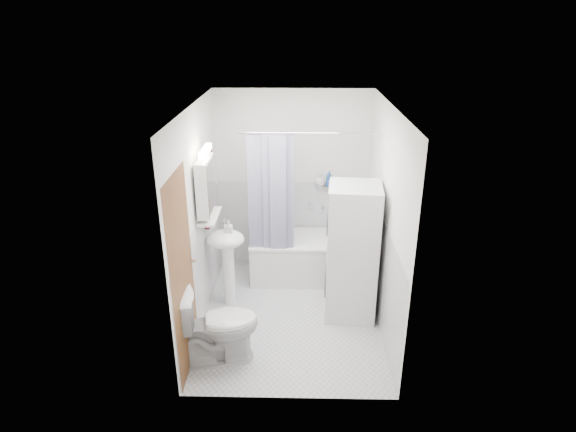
{
  "coord_description": "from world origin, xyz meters",
  "views": [
    {
      "loc": [
        0.07,
        -4.7,
        3.22
      ],
      "look_at": [
        -0.04,
        0.15,
        1.19
      ],
      "focal_mm": 30.0,
      "sensor_mm": 36.0,
      "label": 1
    }
  ],
  "objects_px": {
    "bathtub": "(307,255)",
    "sink": "(226,251)",
    "toilet": "(216,325)",
    "washer_dryer": "(352,252)"
  },
  "relations": [
    {
      "from": "bathtub",
      "to": "sink",
      "type": "relative_size",
      "value": 1.41
    },
    {
      "from": "bathtub",
      "to": "toilet",
      "type": "bearing_deg",
      "value": -118.37
    },
    {
      "from": "toilet",
      "to": "washer_dryer",
      "type": "bearing_deg",
      "value": -71.77
    },
    {
      "from": "sink",
      "to": "washer_dryer",
      "type": "bearing_deg",
      "value": -6.81
    },
    {
      "from": "sink",
      "to": "bathtub",
      "type": "bearing_deg",
      "value": 34.9
    },
    {
      "from": "sink",
      "to": "toilet",
      "type": "bearing_deg",
      "value": -88.12
    },
    {
      "from": "bathtub",
      "to": "washer_dryer",
      "type": "height_order",
      "value": "washer_dryer"
    },
    {
      "from": "bathtub",
      "to": "sink",
      "type": "xyz_separation_m",
      "value": [
        -0.95,
        -0.66,
        0.39
      ]
    },
    {
      "from": "sink",
      "to": "toilet",
      "type": "distance_m",
      "value": 1.07
    },
    {
      "from": "sink",
      "to": "washer_dryer",
      "type": "distance_m",
      "value": 1.44
    }
  ]
}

